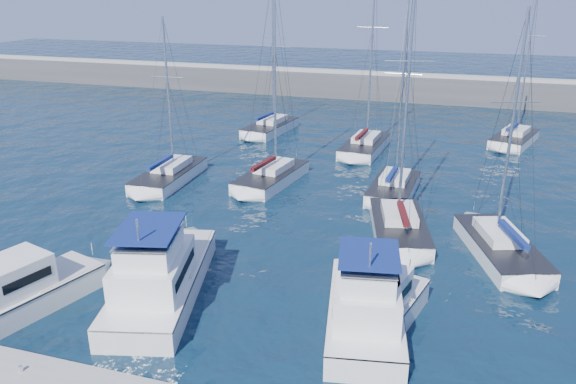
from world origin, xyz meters
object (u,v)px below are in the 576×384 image
(motor_yacht_stbd_inner, at_px, (366,309))
(sailboat_back_c, at_px, (514,138))
(sailboat_mid_a, at_px, (170,175))
(sailboat_mid_e, at_px, (500,247))
(motor_yacht_port_inner, at_px, (159,278))
(sailboat_mid_d, at_px, (399,226))
(motor_yacht_port_outer, at_px, (28,290))
(sailboat_back_b, at_px, (365,145))
(motor_yacht_stbd_outer, at_px, (385,306))
(sailboat_mid_b, at_px, (271,176))
(sailboat_back_a, at_px, (270,127))
(sailboat_mid_c, at_px, (394,188))

(motor_yacht_stbd_inner, relative_size, sailboat_back_c, 0.53)
(sailboat_mid_a, height_order, sailboat_mid_e, sailboat_mid_e)
(motor_yacht_port_inner, bearing_deg, sailboat_mid_d, 32.64)
(sailboat_back_c, bearing_deg, motor_yacht_port_outer, -104.22)
(sailboat_back_b, bearing_deg, sailboat_mid_e, -54.94)
(motor_yacht_stbd_outer, relative_size, sailboat_mid_b, 0.35)
(motor_yacht_stbd_outer, height_order, sailboat_back_a, sailboat_back_a)
(motor_yacht_port_outer, bearing_deg, motor_yacht_stbd_inner, 26.89)
(sailboat_mid_a, height_order, sailboat_back_b, sailboat_back_b)
(motor_yacht_stbd_outer, xyz_separation_m, sailboat_mid_e, (5.39, 8.89, -0.43))
(sailboat_mid_d, distance_m, sailboat_mid_e, 6.02)
(sailboat_back_a, height_order, sailboat_back_c, sailboat_back_c)
(sailboat_mid_b, bearing_deg, sailboat_mid_c, 10.16)
(sailboat_mid_e, bearing_deg, motor_yacht_port_inner, -167.41)
(sailboat_mid_a, xyz_separation_m, sailboat_mid_b, (7.82, 1.97, 0.05))
(motor_yacht_stbd_inner, relative_size, sailboat_mid_b, 0.52)
(sailboat_mid_a, bearing_deg, sailboat_back_c, 35.04)
(sailboat_mid_d, bearing_deg, motor_yacht_port_inner, -145.97)
(sailboat_mid_b, relative_size, sailboat_back_b, 0.93)
(motor_yacht_port_outer, distance_m, sailboat_mid_c, 25.50)
(motor_yacht_port_outer, xyz_separation_m, sailboat_back_c, (24.29, 38.22, -0.39))
(sailboat_mid_c, bearing_deg, sailboat_mid_a, -169.11)
(motor_yacht_stbd_inner, height_order, sailboat_back_b, sailboat_back_b)
(motor_yacht_port_outer, relative_size, sailboat_mid_c, 0.50)
(sailboat_mid_b, bearing_deg, sailboat_mid_e, -16.95)
(sailboat_mid_e, relative_size, sailboat_back_a, 0.91)
(sailboat_mid_e, bearing_deg, sailboat_back_b, 101.74)
(motor_yacht_stbd_outer, bearing_deg, sailboat_mid_e, 72.73)
(motor_yacht_port_inner, relative_size, sailboat_mid_e, 0.77)
(sailboat_mid_c, bearing_deg, sailboat_mid_e, -45.48)
(motor_yacht_stbd_outer, distance_m, sailboat_mid_a, 24.14)
(sailboat_mid_d, xyz_separation_m, sailboat_back_c, (8.23, 24.51, 0.00))
(motor_yacht_port_inner, distance_m, sailboat_back_a, 33.51)
(sailboat_back_b, bearing_deg, sailboat_mid_c, -64.86)
(motor_yacht_stbd_outer, distance_m, sailboat_back_a, 35.98)
(motor_yacht_port_outer, distance_m, motor_yacht_port_inner, 6.22)
(sailboat_mid_d, bearing_deg, sailboat_back_a, 113.11)
(motor_yacht_port_inner, bearing_deg, sailboat_back_c, 48.11)
(sailboat_mid_d, bearing_deg, motor_yacht_stbd_inner, -104.18)
(motor_yacht_port_outer, bearing_deg, sailboat_mid_e, 46.43)
(motor_yacht_port_outer, distance_m, sailboat_mid_d, 21.12)
(sailboat_mid_e, bearing_deg, motor_yacht_port_outer, -169.08)
(sailboat_back_c, bearing_deg, sailboat_mid_d, -90.34)
(motor_yacht_stbd_inner, height_order, sailboat_mid_c, sailboat_mid_c)
(sailboat_back_b, bearing_deg, motor_yacht_port_outer, -104.51)
(sailboat_mid_c, distance_m, sailboat_mid_d, 7.11)
(sailboat_mid_a, xyz_separation_m, sailboat_back_c, (26.72, 19.71, 0.05))
(sailboat_mid_e, bearing_deg, sailboat_mid_a, 147.43)
(motor_yacht_stbd_outer, bearing_deg, motor_yacht_stbd_inner, -119.21)
(motor_yacht_stbd_outer, height_order, sailboat_back_c, sailboat_back_c)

